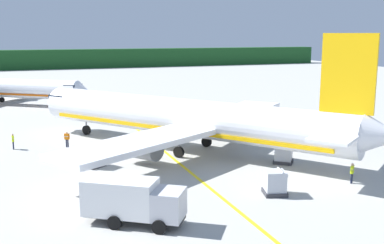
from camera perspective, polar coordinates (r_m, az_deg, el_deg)
The scene contains 11 objects.
ground at distance 70.70m, azimuth -16.61°, elevation 0.57°, with size 240.00×320.00×0.20m, color #A8A8A3.
distant_treeline at distance 167.06m, azimuth -18.87°, elevation 7.24°, with size 216.00×6.00×6.54m, color #19471E.
airliner_foreground at distance 47.28m, azimuth -0.79°, elevation 0.45°, with size 30.23×35.34×11.90m.
service_truck_fuel at distance 29.84m, azimuth -7.30°, elevation -9.43°, with size 6.51×5.33×2.88m.
cargo_container_near at distance 44.12m, azimuth 11.11°, elevation -3.80°, with size 2.38×2.38×1.94m.
cargo_container_mid at distance 43.11m, azimuth -12.08°, elevation -4.23°, with size 2.38×2.38×1.87m.
cargo_container_far at distance 35.56m, azimuth 10.16°, elevation -7.32°, with size 2.05×2.05×1.94m.
crew_marshaller at distance 39.67m, azimuth 19.00°, elevation -5.74°, with size 0.51×0.46×1.67m.
crew_loader_left at distance 51.82m, azimuth -21.07°, elevation -2.09°, with size 0.26×0.63×1.66m.
crew_loader_right at distance 50.96m, azimuth -15.06°, elevation -1.90°, with size 0.56×0.43×1.70m.
apron_guide_line at distance 43.18m, azimuth -1.47°, elevation -5.16°, with size 0.30×60.00×0.01m, color yellow.
Camera 1 is at (-3.92, -21.57, 11.84)m, focal length 43.57 mm.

